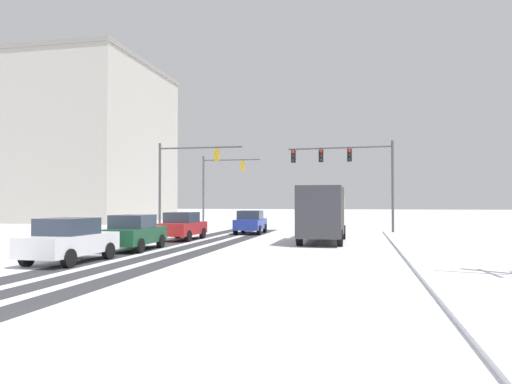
{
  "coord_description": "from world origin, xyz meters",
  "views": [
    {
      "loc": [
        5.93,
        -6.62,
        2.18
      ],
      "look_at": [
        0.0,
        21.01,
        2.8
      ],
      "focal_mm": 33.77,
      "sensor_mm": 36.0,
      "label": 1
    }
  ],
  "objects_px": {
    "car_blue_lead": "(251,222)",
    "car_dark_green_third": "(134,232)",
    "car_red_second": "(182,226)",
    "traffic_signal_near_right": "(349,165)",
    "box_truck_delivery": "(323,212)",
    "car_white_fourth": "(70,240)",
    "office_building_far_left_block": "(40,145)",
    "traffic_signal_near_left": "(182,171)",
    "traffic_signal_far_left": "(219,179)"
  },
  "relations": [
    {
      "from": "traffic_signal_near_right",
      "to": "car_dark_green_third",
      "type": "relative_size",
      "value": 1.78
    },
    {
      "from": "car_red_second",
      "to": "office_building_far_left_block",
      "type": "xyz_separation_m",
      "value": [
        -28.37,
        25.73,
        8.5
      ]
    },
    {
      "from": "traffic_signal_far_left",
      "to": "office_building_far_left_block",
      "type": "xyz_separation_m",
      "value": [
        -25.76,
        9.6,
        4.93
      ]
    },
    {
      "from": "box_truck_delivery",
      "to": "car_blue_lead",
      "type": "bearing_deg",
      "value": 131.22
    },
    {
      "from": "car_dark_green_third",
      "to": "office_building_far_left_block",
      "type": "xyz_separation_m",
      "value": [
        -28.36,
        31.88,
        8.5
      ]
    },
    {
      "from": "traffic_signal_far_left",
      "to": "office_building_far_left_block",
      "type": "height_order",
      "value": "office_building_far_left_block"
    },
    {
      "from": "traffic_signal_near_left",
      "to": "car_white_fourth",
      "type": "xyz_separation_m",
      "value": [
        2.17,
        -17.01,
        -3.62
      ]
    },
    {
      "from": "car_red_second",
      "to": "car_dark_green_third",
      "type": "xyz_separation_m",
      "value": [
        -0.02,
        -6.14,
        0.0
      ]
    },
    {
      "from": "traffic_signal_far_left",
      "to": "car_blue_lead",
      "type": "bearing_deg",
      "value": -61.74
    },
    {
      "from": "car_dark_green_third",
      "to": "box_truck_delivery",
      "type": "xyz_separation_m",
      "value": [
        8.15,
        6.25,
        0.82
      ]
    },
    {
      "from": "traffic_signal_near_right",
      "to": "box_truck_delivery",
      "type": "distance_m",
      "value": 8.86
    },
    {
      "from": "car_white_fourth",
      "to": "box_truck_delivery",
      "type": "distance_m",
      "value": 13.8
    },
    {
      "from": "traffic_signal_near_right",
      "to": "box_truck_delivery",
      "type": "xyz_separation_m",
      "value": [
        -1.26,
        -8.16,
        -3.2
      ]
    },
    {
      "from": "traffic_signal_near_right",
      "to": "car_red_second",
      "type": "relative_size",
      "value": 1.82
    },
    {
      "from": "traffic_signal_far_left",
      "to": "traffic_signal_near_left",
      "type": "bearing_deg",
      "value": -88.53
    },
    {
      "from": "car_blue_lead",
      "to": "car_dark_green_third",
      "type": "bearing_deg",
      "value": -101.96
    },
    {
      "from": "car_dark_green_third",
      "to": "car_white_fourth",
      "type": "distance_m",
      "value": 4.73
    },
    {
      "from": "car_blue_lead",
      "to": "car_red_second",
      "type": "relative_size",
      "value": 1.01
    },
    {
      "from": "traffic_signal_far_left",
      "to": "car_dark_green_third",
      "type": "xyz_separation_m",
      "value": [
        2.6,
        -22.28,
        -3.57
      ]
    },
    {
      "from": "car_blue_lead",
      "to": "office_building_far_left_block",
      "type": "distance_m",
      "value": 37.53
    },
    {
      "from": "traffic_signal_near_left",
      "to": "car_white_fourth",
      "type": "relative_size",
      "value": 1.58
    },
    {
      "from": "box_truck_delivery",
      "to": "office_building_far_left_block",
      "type": "relative_size",
      "value": 0.26
    },
    {
      "from": "car_white_fourth",
      "to": "box_truck_delivery",
      "type": "height_order",
      "value": "box_truck_delivery"
    },
    {
      "from": "car_blue_lead",
      "to": "box_truck_delivery",
      "type": "bearing_deg",
      "value": -48.78
    },
    {
      "from": "car_blue_lead",
      "to": "car_dark_green_third",
      "type": "xyz_separation_m",
      "value": [
        -2.65,
        -12.52,
        0.0
      ]
    },
    {
      "from": "car_red_second",
      "to": "office_building_far_left_block",
      "type": "height_order",
      "value": "office_building_far_left_block"
    },
    {
      "from": "traffic_signal_near_left",
      "to": "car_red_second",
      "type": "bearing_deg",
      "value": -68.97
    },
    {
      "from": "traffic_signal_near_left",
      "to": "traffic_signal_far_left",
      "type": "xyz_separation_m",
      "value": [
        -0.26,
        10.01,
        -0.05
      ]
    },
    {
      "from": "box_truck_delivery",
      "to": "office_building_far_left_block",
      "type": "xyz_separation_m",
      "value": [
        -36.5,
        25.63,
        7.68
      ]
    },
    {
      "from": "car_white_fourth",
      "to": "traffic_signal_near_right",
      "type": "bearing_deg",
      "value": 63.42
    },
    {
      "from": "car_red_second",
      "to": "car_white_fourth",
      "type": "xyz_separation_m",
      "value": [
        -0.19,
        -10.88,
        0.0
      ]
    },
    {
      "from": "traffic_signal_near_right",
      "to": "traffic_signal_near_left",
      "type": "bearing_deg",
      "value": -169.72
    },
    {
      "from": "office_building_far_left_block",
      "to": "traffic_signal_near_right",
      "type": "bearing_deg",
      "value": -24.83
    },
    {
      "from": "traffic_signal_near_right",
      "to": "car_red_second",
      "type": "height_order",
      "value": "traffic_signal_near_right"
    },
    {
      "from": "car_blue_lead",
      "to": "box_truck_delivery",
      "type": "distance_m",
      "value": 8.38
    },
    {
      "from": "car_white_fourth",
      "to": "office_building_far_left_block",
      "type": "xyz_separation_m",
      "value": [
        -28.18,
        36.61,
        8.5
      ]
    },
    {
      "from": "car_dark_green_third",
      "to": "office_building_far_left_block",
      "type": "height_order",
      "value": "office_building_far_left_block"
    },
    {
      "from": "traffic_signal_near_left",
      "to": "car_blue_lead",
      "type": "relative_size",
      "value": 1.56
    },
    {
      "from": "traffic_signal_near_right",
      "to": "car_white_fourth",
      "type": "xyz_separation_m",
      "value": [
        -9.58,
        -19.14,
        -4.02
      ]
    },
    {
      "from": "traffic_signal_near_left",
      "to": "car_blue_lead",
      "type": "bearing_deg",
      "value": 2.78
    },
    {
      "from": "car_red_second",
      "to": "traffic_signal_far_left",
      "type": "bearing_deg",
      "value": 99.2
    },
    {
      "from": "traffic_signal_near_left",
      "to": "traffic_signal_far_left",
      "type": "relative_size",
      "value": 1.0
    },
    {
      "from": "car_red_second",
      "to": "car_white_fourth",
      "type": "bearing_deg",
      "value": -91.0
    },
    {
      "from": "car_blue_lead",
      "to": "car_red_second",
      "type": "bearing_deg",
      "value": -112.46
    },
    {
      "from": "traffic_signal_far_left",
      "to": "box_truck_delivery",
      "type": "relative_size",
      "value": 0.88
    },
    {
      "from": "car_red_second",
      "to": "box_truck_delivery",
      "type": "relative_size",
      "value": 0.55
    },
    {
      "from": "traffic_signal_near_right",
      "to": "box_truck_delivery",
      "type": "height_order",
      "value": "traffic_signal_near_right"
    },
    {
      "from": "car_red_second",
      "to": "office_building_far_left_block",
      "type": "bearing_deg",
      "value": 137.8
    },
    {
      "from": "traffic_signal_near_left",
      "to": "car_blue_lead",
      "type": "distance_m",
      "value": 6.17
    },
    {
      "from": "traffic_signal_near_right",
      "to": "car_white_fourth",
      "type": "relative_size",
      "value": 1.81
    }
  ]
}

